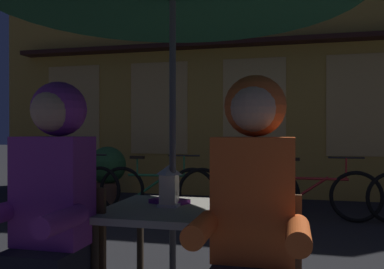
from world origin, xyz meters
TOP-DOWN VIEW (x-y plane):
  - cafe_table at (0.00, 0.00)m, footprint 0.72×0.72m
  - lantern at (-0.02, 0.01)m, footprint 0.11×0.11m
  - chair_left at (-0.48, -0.37)m, footprint 0.40×0.40m
  - person_left_hooded at (-0.48, -0.43)m, footprint 0.45×0.56m
  - person_right_hooded at (0.48, -0.43)m, footprint 0.45×0.56m
  - shopfront_building at (-0.03, 5.40)m, footprint 10.00×0.93m
  - bicycle_nearest at (-2.57, 3.31)m, footprint 1.67×0.25m
  - bicycle_second at (-1.23, 3.31)m, footprint 1.68×0.21m
  - bicycle_third at (-0.10, 3.49)m, footprint 1.64×0.46m
  - bicycle_fourth at (0.91, 3.41)m, footprint 1.68×0.09m
  - book at (-0.05, 0.11)m, footprint 0.24×0.21m
  - potted_plant at (-2.27, 3.91)m, footprint 0.60×0.60m

SIDE VIEW (x-z plane):
  - bicycle_nearest at x=-2.57m, z-range -0.07..0.77m
  - bicycle_second at x=-1.23m, z-range -0.07..0.77m
  - bicycle_third at x=-0.10m, z-range -0.07..0.77m
  - bicycle_fourth at x=0.91m, z-range -0.07..0.77m
  - chair_left at x=-0.48m, z-range 0.05..0.92m
  - potted_plant at x=-2.27m, z-range 0.08..1.00m
  - cafe_table at x=0.00m, z-range 0.27..1.01m
  - book at x=-0.05m, z-range 0.74..0.76m
  - person_left_hooded at x=-0.48m, z-range 0.15..1.55m
  - person_right_hooded at x=0.48m, z-range 0.15..1.55m
  - lantern at x=-0.02m, z-range 0.75..0.98m
  - shopfront_building at x=-0.03m, z-range -0.01..6.19m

